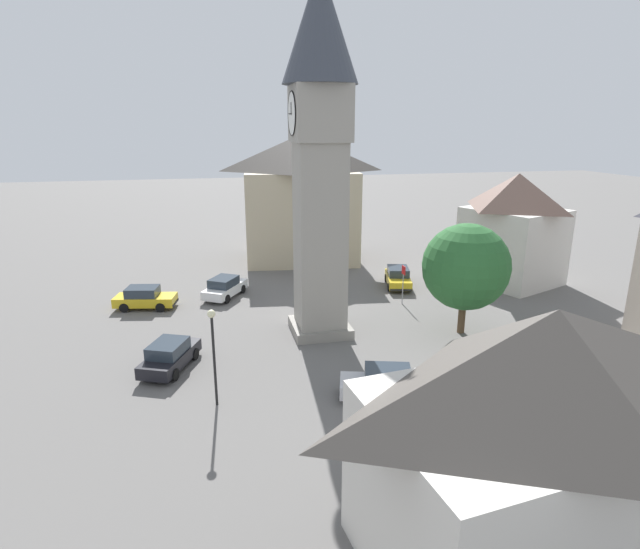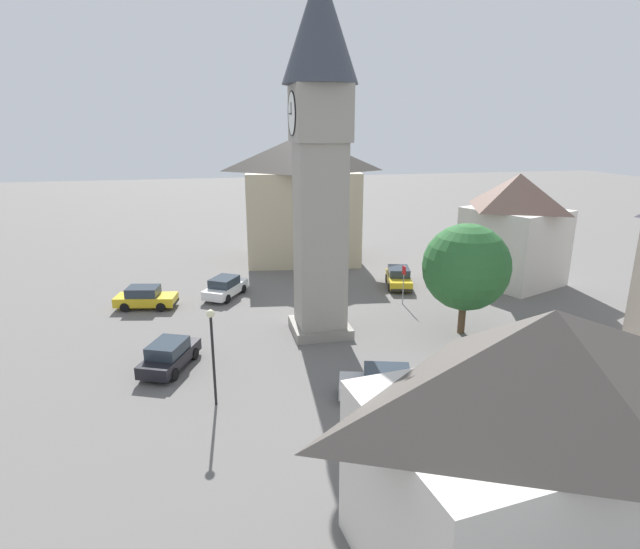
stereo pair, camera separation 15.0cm
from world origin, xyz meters
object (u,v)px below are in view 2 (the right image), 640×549
car_black_far (384,384)px  building_hall_far (538,439)px  clock_tower (320,130)px  tree (466,267)px  road_sign (404,279)px  building_shop_left (303,198)px  lamp_post (212,341)px  building_terrace_right (515,228)px  car_white_side (145,297)px  car_red_corner (399,277)px  pedestrian (444,284)px  car_silver_kerb (170,355)px  car_blue_kerb (225,287)px

car_black_far → building_hall_far: bearing=-173.9°
clock_tower → building_hall_far: 19.81m
tree → road_sign: 6.36m
car_black_far → building_shop_left: bearing=-2.4°
car_black_far → lamp_post: bearing=81.3°
car_black_far → building_shop_left: size_ratio=0.38×
building_terrace_right → car_black_far: bearing=133.6°
tree → building_shop_left: building_shop_left is taller
building_terrace_right → tree: bearing=135.0°
car_white_side → lamp_post: size_ratio=0.95×
car_red_corner → car_white_side: bearing=92.5°
car_red_corner → tree: size_ratio=0.65×
pedestrian → building_hall_far: (-22.55, 8.24, 2.95)m
car_silver_kerb → road_sign: size_ratio=1.59×
clock_tower → car_white_side: 17.13m
car_white_side → lamp_post: lamp_post is taller
clock_tower → building_hall_far: bearing=-173.0°
pedestrian → road_sign: 3.76m
car_white_side → building_terrace_right: bearing=-89.9°
road_sign → car_black_far: bearing=155.0°
car_blue_kerb → car_red_corner: same height
car_red_corner → building_terrace_right: building_terrace_right is taller
building_terrace_right → road_sign: (-3.19, 10.49, -2.56)m
building_hall_far → lamp_post: (10.65, 8.67, -0.84)m
tree → building_shop_left: 20.63m
pedestrian → building_shop_left: 16.15m
car_red_corner → pedestrian: bearing=-142.8°
clock_tower → building_terrace_right: bearing=-68.2°
building_terrace_right → lamp_post: building_terrace_right is taller
car_blue_kerb → pedestrian: 16.23m
car_silver_kerb → building_shop_left: building_shop_left is taller
road_sign → car_white_side: bearing=80.1°
car_silver_kerb → car_white_side: (9.98, 2.22, 0.00)m
car_silver_kerb → car_blue_kerb: bearing=-16.5°
car_white_side → tree: tree is taller
building_terrace_right → road_sign: size_ratio=3.12×
car_black_far → car_red_corner: bearing=-23.1°
tree → road_sign: tree is taller
car_black_far → tree: tree is taller
car_blue_kerb → building_terrace_right: bearing=-92.9°
car_black_far → building_hall_far: 10.06m
car_silver_kerb → building_hall_far: 18.71m
car_red_corner → pedestrian: pedestrian is taller
clock_tower → road_sign: (3.75, -6.87, -10.11)m
building_terrace_right → road_sign: 11.26m
car_red_corner → car_white_side: size_ratio=1.01×
car_white_side → road_sign: size_ratio=1.56×
car_white_side → building_hall_far: (-24.84, -13.14, 3.20)m
pedestrian → tree: 7.55m
car_silver_kerb → tree: tree is taller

